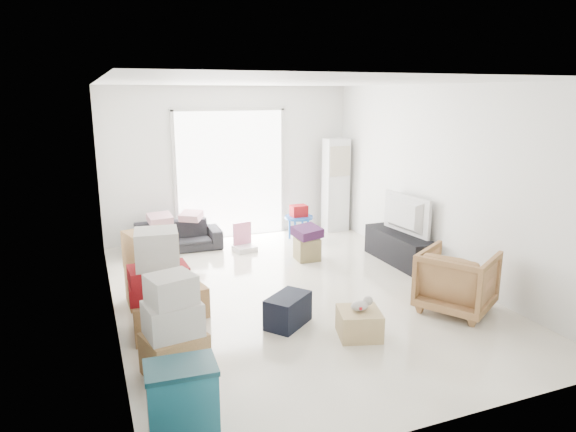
{
  "coord_description": "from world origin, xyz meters",
  "views": [
    {
      "loc": [
        -2.43,
        -5.9,
        2.58
      ],
      "look_at": [
        0.0,
        0.2,
        1.0
      ],
      "focal_mm": 32.0,
      "sensor_mm": 36.0,
      "label": 1
    }
  ],
  "objects_px": {
    "ac_tower": "(336,185)",
    "armchair": "(457,278)",
    "television": "(401,229)",
    "sofa": "(173,232)",
    "wood_crate": "(359,323)",
    "tv_console": "(400,248)",
    "kids_table": "(299,215)",
    "storage_bins": "(182,401)",
    "ottoman": "(307,249)"
  },
  "relations": [
    {
      "from": "television",
      "to": "wood_crate",
      "type": "bearing_deg",
      "value": 132.24
    },
    {
      "from": "storage_bins",
      "to": "ottoman",
      "type": "relative_size",
      "value": 1.74
    },
    {
      "from": "ac_tower",
      "to": "tv_console",
      "type": "xyz_separation_m",
      "value": [
        0.05,
        -2.12,
        -0.64
      ]
    },
    {
      "from": "armchair",
      "to": "ottoman",
      "type": "distance_m",
      "value": 2.62
    },
    {
      "from": "kids_table",
      "to": "television",
      "type": "bearing_deg",
      "value": -60.98
    },
    {
      "from": "armchair",
      "to": "sofa",
      "type": "bearing_deg",
      "value": 4.7
    },
    {
      "from": "sofa",
      "to": "ac_tower",
      "type": "bearing_deg",
      "value": 5.17
    },
    {
      "from": "ac_tower",
      "to": "storage_bins",
      "type": "distance_m",
      "value": 6.39
    },
    {
      "from": "television",
      "to": "armchair",
      "type": "relative_size",
      "value": 1.24
    },
    {
      "from": "ottoman",
      "to": "kids_table",
      "type": "bearing_deg",
      "value": 73.82
    },
    {
      "from": "ac_tower",
      "to": "kids_table",
      "type": "distance_m",
      "value": 1.08
    },
    {
      "from": "television",
      "to": "kids_table",
      "type": "distance_m",
      "value": 1.99
    },
    {
      "from": "television",
      "to": "storage_bins",
      "type": "bearing_deg",
      "value": 122.12
    },
    {
      "from": "storage_bins",
      "to": "wood_crate",
      "type": "height_order",
      "value": "storage_bins"
    },
    {
      "from": "tv_console",
      "to": "kids_table",
      "type": "xyz_separation_m",
      "value": [
        -0.96,
        1.74,
        0.22
      ]
    },
    {
      "from": "sofa",
      "to": "kids_table",
      "type": "distance_m",
      "value": 2.21
    },
    {
      "from": "ac_tower",
      "to": "ottoman",
      "type": "distance_m",
      "value": 2.03
    },
    {
      "from": "storage_bins",
      "to": "wood_crate",
      "type": "bearing_deg",
      "value": 25.33
    },
    {
      "from": "ac_tower",
      "to": "storage_bins",
      "type": "bearing_deg",
      "value": -127.25
    },
    {
      "from": "ac_tower",
      "to": "television",
      "type": "height_order",
      "value": "ac_tower"
    },
    {
      "from": "storage_bins",
      "to": "television",
      "type": "bearing_deg",
      "value": 37.08
    },
    {
      "from": "ottoman",
      "to": "storage_bins",
      "type": "bearing_deg",
      "value": -126.02
    },
    {
      "from": "wood_crate",
      "to": "sofa",
      "type": "bearing_deg",
      "value": 108.85
    },
    {
      "from": "television",
      "to": "storage_bins",
      "type": "xyz_separation_m",
      "value": [
        -3.9,
        -2.95,
        -0.23
      ]
    },
    {
      "from": "armchair",
      "to": "ac_tower",
      "type": "bearing_deg",
      "value": -36.65
    },
    {
      "from": "armchair",
      "to": "kids_table",
      "type": "distance_m",
      "value": 3.58
    },
    {
      "from": "wood_crate",
      "to": "storage_bins",
      "type": "bearing_deg",
      "value": -154.67
    },
    {
      "from": "ottoman",
      "to": "ac_tower",
      "type": "bearing_deg",
      "value": 49.89
    },
    {
      "from": "ac_tower",
      "to": "armchair",
      "type": "relative_size",
      "value": 2.11
    },
    {
      "from": "tv_console",
      "to": "storage_bins",
      "type": "distance_m",
      "value": 4.89
    },
    {
      "from": "sofa",
      "to": "kids_table",
      "type": "relative_size",
      "value": 2.49
    },
    {
      "from": "ac_tower",
      "to": "wood_crate",
      "type": "bearing_deg",
      "value": -113.43
    },
    {
      "from": "tv_console",
      "to": "television",
      "type": "bearing_deg",
      "value": 0.0
    },
    {
      "from": "armchair",
      "to": "kids_table",
      "type": "height_order",
      "value": "armchair"
    },
    {
      "from": "ac_tower",
      "to": "television",
      "type": "xyz_separation_m",
      "value": [
        0.05,
        -2.12,
        -0.34
      ]
    },
    {
      "from": "television",
      "to": "wood_crate",
      "type": "height_order",
      "value": "television"
    },
    {
      "from": "armchair",
      "to": "storage_bins",
      "type": "distance_m",
      "value": 3.7
    },
    {
      "from": "television",
      "to": "ottoman",
      "type": "distance_m",
      "value": 1.48
    },
    {
      "from": "tv_console",
      "to": "storage_bins",
      "type": "relative_size",
      "value": 2.29
    },
    {
      "from": "armchair",
      "to": "storage_bins",
      "type": "relative_size",
      "value": 1.36
    },
    {
      "from": "wood_crate",
      "to": "ac_tower",
      "type": "bearing_deg",
      "value": 66.57
    },
    {
      "from": "kids_table",
      "to": "wood_crate",
      "type": "relative_size",
      "value": 1.44
    },
    {
      "from": "storage_bins",
      "to": "sofa",
      "type": "bearing_deg",
      "value": 81.41
    },
    {
      "from": "storage_bins",
      "to": "ottoman",
      "type": "bearing_deg",
      "value": 53.98
    },
    {
      "from": "tv_console",
      "to": "television",
      "type": "distance_m",
      "value": 0.3
    },
    {
      "from": "television",
      "to": "sofa",
      "type": "bearing_deg",
      "value": 53.13
    },
    {
      "from": "storage_bins",
      "to": "ottoman",
      "type": "height_order",
      "value": "storage_bins"
    },
    {
      "from": "ac_tower",
      "to": "armchair",
      "type": "xyz_separation_m",
      "value": [
        -0.34,
        -3.91,
        -0.46
      ]
    },
    {
      "from": "sofa",
      "to": "storage_bins",
      "type": "distance_m",
      "value": 4.97
    },
    {
      "from": "tv_console",
      "to": "kids_table",
      "type": "relative_size",
      "value": 2.2
    }
  ]
}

